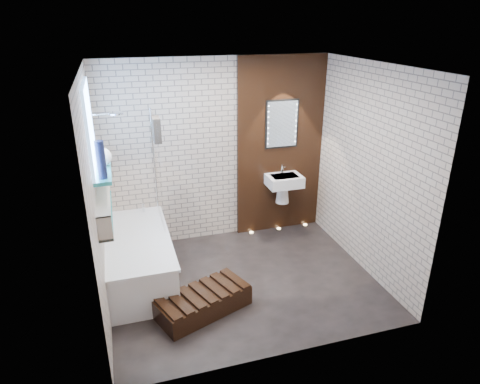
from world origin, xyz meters
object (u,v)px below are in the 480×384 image
object	(u,v)px
led_mirror	(282,124)
walnut_step	(203,302)
bath_screen	(157,169)
washbasin	(284,184)
bathtub	(139,258)

from	to	relation	value
led_mirror	walnut_step	xyz separation A→B (m)	(-1.55, -1.66, -1.54)
bath_screen	walnut_step	world-z (taller)	bath_screen
washbasin	walnut_step	distance (m)	2.26
bathtub	washbasin	xyz separation A→B (m)	(2.17, 0.62, 0.50)
bath_screen	led_mirror	bearing A→B (deg)	10.66
washbasin	walnut_step	xyz separation A→B (m)	(-1.55, -1.50, -0.67)
bath_screen	washbasin	distance (m)	1.89
bathtub	bath_screen	size ratio (longest dim) A/B	1.24
walnut_step	bathtub	bearing A→B (deg)	125.60
led_mirror	walnut_step	size ratio (longest dim) A/B	0.68
bathtub	bath_screen	bearing A→B (deg)	51.10
washbasin	led_mirror	distance (m)	0.88
bathtub	led_mirror	bearing A→B (deg)	19.78
bathtub	walnut_step	distance (m)	1.09
bathtub	washbasin	world-z (taller)	washbasin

